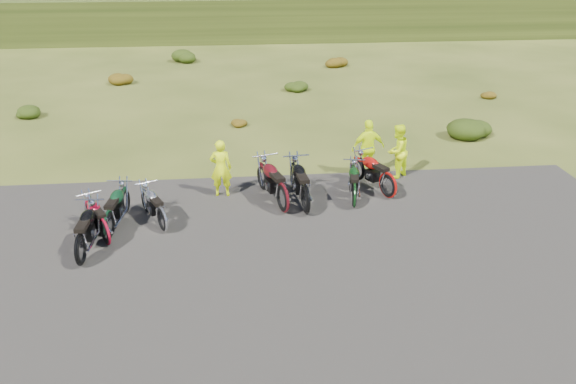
{
  "coord_description": "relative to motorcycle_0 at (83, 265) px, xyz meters",
  "views": [
    {
      "loc": [
        -0.45,
        -12.22,
        6.9
      ],
      "look_at": [
        0.79,
        0.62,
        0.99
      ],
      "focal_mm": 35.0,
      "sensor_mm": 36.0,
      "label": 1
    }
  ],
  "objects": [
    {
      "name": "person_right_a",
      "position": [
        8.54,
        4.34,
        0.84
      ],
      "size": [
        1.04,
        1.01,
        1.69
      ],
      "primitive_type": "imported",
      "rotation": [
        0.0,
        0.0,
        3.81
      ],
      "color": "#DCF70D",
      "rests_on": "ground"
    },
    {
      "name": "person_middle",
      "position": [
        3.16,
        3.47,
        0.84
      ],
      "size": [
        0.64,
        0.44,
        1.69
      ],
      "primitive_type": "imported",
      "rotation": [
        0.0,
        0.0,
        3.09
      ],
      "color": "#DCF70D",
      "rests_on": "ground"
    },
    {
      "name": "gravel_pad",
      "position": [
        4.09,
        -1.22,
        0.0
      ],
      "size": [
        20.0,
        12.0,
        0.04
      ],
      "primitive_type": "cube",
      "color": "black",
      "rests_on": "ground"
    },
    {
      "name": "shrub_3",
      "position": [
        0.79,
        22.68,
        0.46
      ],
      "size": [
        1.56,
        1.56,
        0.92
      ],
      "primitive_type": "ellipsoid",
      "color": "#1F380E",
      "rests_on": "ground"
    },
    {
      "name": "person_right_b",
      "position": [
        7.68,
        4.56,
        0.9
      ],
      "size": [
        1.11,
        0.59,
        1.8
      ],
      "primitive_type": "imported",
      "rotation": [
        0.0,
        0.0,
        3.29
      ],
      "color": "#DCF70D",
      "rests_on": "ground"
    },
    {
      "name": "motorcycle_0",
      "position": [
        0.0,
        0.0,
        0.0
      ],
      "size": [
        0.78,
        2.14,
        1.11
      ],
      "primitive_type": null,
      "rotation": [
        0.0,
        0.0,
        1.54
      ],
      "color": "black",
      "rests_on": "ground"
    },
    {
      "name": "motorcycle_4",
      "position": [
        4.82,
        2.23,
        0.0
      ],
      "size": [
        1.44,
        2.48,
        1.23
      ],
      "primitive_type": null,
      "rotation": [
        0.0,
        0.0,
        1.87
      ],
      "color": "#490C11",
      "rests_on": "ground"
    },
    {
      "name": "shrub_7",
      "position": [
        12.39,
        7.88,
        0.46
      ],
      "size": [
        1.56,
        1.56,
        0.92
      ],
      "primitive_type": "ellipsoid",
      "color": "#1F380E",
      "rests_on": "ground"
    },
    {
      "name": "shrub_8",
      "position": [
        15.29,
        13.18,
        0.23
      ],
      "size": [
        0.77,
        0.77,
        0.45
      ],
      "primitive_type": "ellipsoid",
      "color": "brown",
      "rests_on": "ground"
    },
    {
      "name": "motorcycle_7",
      "position": [
        6.82,
        2.34,
        0.0
      ],
      "size": [
        0.97,
        2.02,
        1.02
      ],
      "primitive_type": null,
      "rotation": [
        0.0,
        0.0,
        1.4
      ],
      "color": "black",
      "rests_on": "ground"
    },
    {
      "name": "hill_slope",
      "position": [
        4.09,
        50.78,
        0.0
      ],
      "size": [
        300.0,
        45.97,
        9.37
      ],
      "primitive_type": null,
      "rotation": [
        0.14,
        0.0,
        0.0
      ],
      "color": "#273612",
      "rests_on": "ground"
    },
    {
      "name": "motorcycle_3",
      "position": [
        1.69,
        1.42,
        0.0
      ],
      "size": [
        1.4,
        1.98,
        0.99
      ],
      "primitive_type": null,
      "rotation": [
        0.0,
        0.0,
        2.03
      ],
      "color": "#A8A9AD",
      "rests_on": "ground"
    },
    {
      "name": "motorcycle_5",
      "position": [
        5.43,
        2.08,
        0.0
      ],
      "size": [
        1.0,
        2.4,
        1.22
      ],
      "primitive_type": null,
      "rotation": [
        0.0,
        0.0,
        1.67
      ],
      "color": "black",
      "rests_on": "ground"
    },
    {
      "name": "shrub_6",
      "position": [
        9.49,
        20.58,
        0.38
      ],
      "size": [
        1.3,
        1.3,
        0.77
      ],
      "primitive_type": "ellipsoid",
      "color": "brown",
      "rests_on": "ground"
    },
    {
      "name": "motorcycle_6",
      "position": [
        7.9,
        2.86,
        0.0
      ],
      "size": [
        1.55,
        2.25,
        1.13
      ],
      "primitive_type": null,
      "rotation": [
        0.0,
        0.0,
        2.0
      ],
      "color": "#A0100B",
      "rests_on": "ground"
    },
    {
      "name": "motorcycle_2",
      "position": [
        0.41,
        1.2,
        0.0
      ],
      "size": [
        0.93,
        2.14,
        1.08
      ],
      "primitive_type": null,
      "rotation": [
        0.0,
        0.0,
        1.45
      ],
      "color": "#0D311A",
      "rests_on": "ground"
    },
    {
      "name": "shrub_5",
      "position": [
        6.59,
        15.28,
        0.31
      ],
      "size": [
        1.03,
        1.03,
        0.61
      ],
      "primitive_type": "ellipsoid",
      "color": "#1F380E",
      "rests_on": "ground"
    },
    {
      "name": "shrub_1",
      "position": [
        -5.01,
        12.08,
        0.31
      ],
      "size": [
        1.03,
        1.03,
        0.61
      ],
      "primitive_type": "ellipsoid",
      "color": "#1F380E",
      "rests_on": "ground"
    },
    {
      "name": "motorcycle_1",
      "position": [
        0.38,
        0.87,
        0.0
      ],
      "size": [
        1.47,
        1.97,
        1.0
      ],
      "primitive_type": null,
      "rotation": [
        0.0,
        0.0,
        2.07
      ],
      "color": "maroon",
      "rests_on": "ground"
    },
    {
      "name": "shrub_4",
      "position": [
        3.69,
        9.98,
        0.23
      ],
      "size": [
        0.77,
        0.77,
        0.45
      ],
      "primitive_type": "ellipsoid",
      "color": "brown",
      "rests_on": "ground"
    },
    {
      "name": "shrub_2",
      "position": [
        -2.11,
        17.38,
        0.38
      ],
      "size": [
        1.3,
        1.3,
        0.77
      ],
      "primitive_type": "ellipsoid",
      "color": "brown",
      "rests_on": "ground"
    },
    {
      "name": "ground",
      "position": [
        4.09,
        0.78,
        0.0
      ],
      "size": [
        300.0,
        300.0,
        0.0
      ],
      "primitive_type": "plane",
      "color": "#374316",
      "rests_on": "ground"
    }
  ]
}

